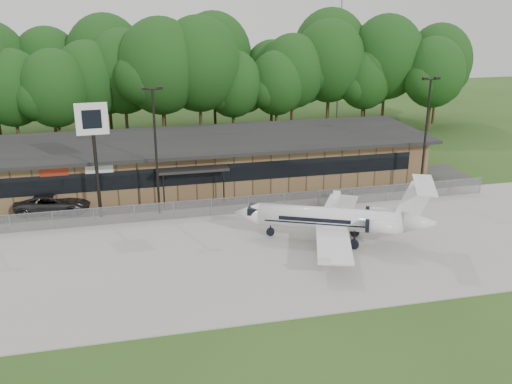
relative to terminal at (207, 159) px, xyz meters
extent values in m
plane|color=#2C4A1A|center=(0.00, -23.94, -2.18)|extent=(160.00, 160.00, 0.00)
cube|color=#9E9B93|center=(0.00, -15.94, -2.14)|extent=(64.00, 18.00, 0.08)
cube|color=#383835|center=(0.00, -4.44, -2.15)|extent=(50.00, 9.00, 0.06)
cube|color=brown|center=(0.00, 0.06, -0.18)|extent=(40.00, 10.00, 4.00)
cube|color=black|center=(0.00, -4.96, 0.12)|extent=(36.00, 0.08, 1.60)
cube|color=black|center=(0.00, -0.44, 1.97)|extent=(41.00, 11.50, 0.30)
cube|color=black|center=(-2.00, -5.54, 0.82)|extent=(6.00, 1.60, 0.20)
cube|color=#9C2713|center=(-13.00, -4.99, 1.22)|extent=(2.20, 0.06, 0.70)
cube|color=silver|center=(-9.50, -4.99, 1.22)|extent=(2.20, 0.06, 0.70)
cube|color=gray|center=(0.00, -8.94, -1.43)|extent=(46.00, 0.03, 1.50)
cube|color=gray|center=(0.00, -8.94, -0.68)|extent=(46.00, 0.04, 0.04)
cylinder|color=gray|center=(22.00, 24.06, 10.32)|extent=(0.20, 0.20, 25.00)
cylinder|color=black|center=(-5.00, -7.44, 2.82)|extent=(0.18, 0.18, 10.00)
cube|color=black|center=(-5.00, -7.44, 7.87)|extent=(1.20, 0.12, 0.12)
cube|color=black|center=(-5.55, -7.44, 7.94)|extent=(0.45, 0.30, 0.22)
cube|color=black|center=(-4.45, -7.44, 7.94)|extent=(0.45, 0.30, 0.22)
cylinder|color=black|center=(18.00, -7.44, 2.82)|extent=(0.18, 0.18, 10.00)
cube|color=black|center=(18.00, -7.44, 7.87)|extent=(1.20, 0.12, 0.12)
cube|color=black|center=(17.45, -7.44, 7.94)|extent=(0.45, 0.30, 0.22)
cube|color=black|center=(18.55, -7.44, 7.94)|extent=(0.45, 0.30, 0.22)
cylinder|color=white|center=(6.43, -15.59, -0.47)|extent=(9.86, 5.51, 1.61)
cone|color=white|center=(0.91, -13.17, -0.47)|extent=(2.49, 2.28, 1.61)
cone|color=white|center=(12.06, -18.06, -0.31)|extent=(2.67, 2.36, 1.61)
cube|color=white|center=(5.56, -18.83, -0.92)|extent=(4.45, 6.42, 0.12)
cube|color=white|center=(8.23, -12.75, -0.92)|extent=(4.45, 6.42, 0.12)
cylinder|color=white|center=(9.25, -18.20, -0.31)|extent=(2.39, 1.72, 0.91)
cylinder|color=white|center=(10.26, -15.89, -0.31)|extent=(2.39, 1.72, 0.91)
cube|color=white|center=(11.60, -17.85, 1.14)|extent=(2.32, 1.12, 3.03)
cube|color=white|center=(12.15, -18.10, 2.40)|extent=(3.06, 4.76, 0.10)
cube|color=black|center=(1.55, -13.45, -0.18)|extent=(1.41, 1.51, 0.50)
cube|color=black|center=(8.09, -16.32, -1.82)|extent=(1.71, 2.53, 0.70)
cylinder|color=black|center=(2.56, -13.90, -1.82)|extent=(0.80, 0.80, 0.22)
imported|color=#313134|center=(-13.35, -5.09, -1.37)|extent=(6.07, 3.27, 1.62)
cylinder|color=black|center=(-9.58, -7.14, 2.18)|extent=(0.27, 0.27, 8.72)
cube|color=silver|center=(-9.58, -7.14, 5.78)|extent=(2.41, 0.38, 2.40)
cube|color=black|center=(-9.57, -7.28, 5.78)|extent=(1.42, 0.11, 1.42)
camera|label=1|loc=(-7.11, -50.85, 14.74)|focal=40.00mm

